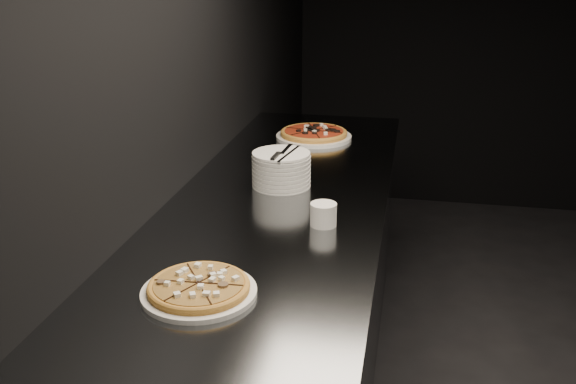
% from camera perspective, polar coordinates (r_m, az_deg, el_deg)
% --- Properties ---
extents(wall_left, '(0.02, 5.00, 2.80)m').
position_cam_1_polar(wall_left, '(2.25, -10.07, 11.97)').
color(wall_left, black).
rests_on(wall_left, floor).
extents(counter, '(0.74, 2.44, 0.92)m').
position_cam_1_polar(counter, '(2.47, -0.53, -10.24)').
color(counter, slate).
rests_on(counter, floor).
extents(pizza_mushroom, '(0.29, 0.29, 0.03)m').
position_cam_1_polar(pizza_mushroom, '(1.62, -7.93, -8.47)').
color(pizza_mushroom, white).
rests_on(pizza_mushroom, counter).
extents(pizza_tomato, '(0.36, 0.36, 0.04)m').
position_cam_1_polar(pizza_tomato, '(2.97, 2.31, 5.16)').
color(pizza_tomato, white).
rests_on(pizza_tomato, counter).
extents(plate_stack, '(0.21, 0.21, 0.13)m').
position_cam_1_polar(plate_stack, '(2.33, -0.60, 2.04)').
color(plate_stack, white).
rests_on(plate_stack, counter).
extents(cutlery, '(0.09, 0.22, 0.01)m').
position_cam_1_polar(cutlery, '(2.30, -0.48, 3.47)').
color(cutlery, silver).
rests_on(cutlery, plate_stack).
extents(ramekin, '(0.08, 0.08, 0.07)m').
position_cam_1_polar(ramekin, '(2.00, 3.17, -1.95)').
color(ramekin, silver).
rests_on(ramekin, counter).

